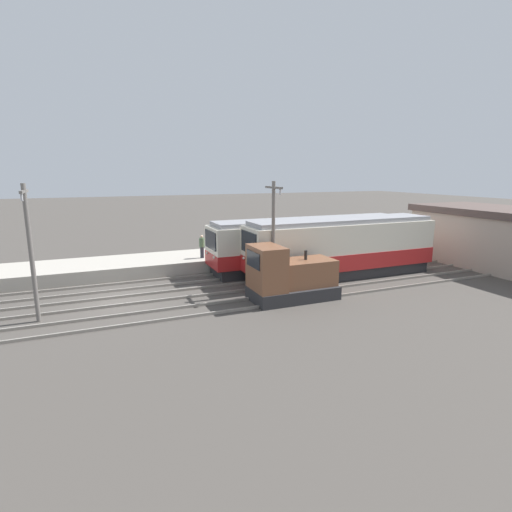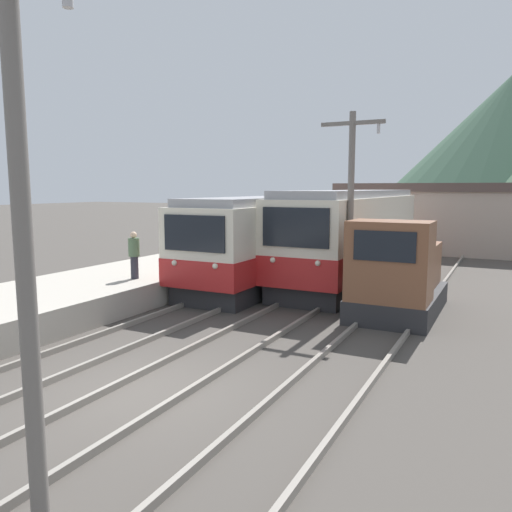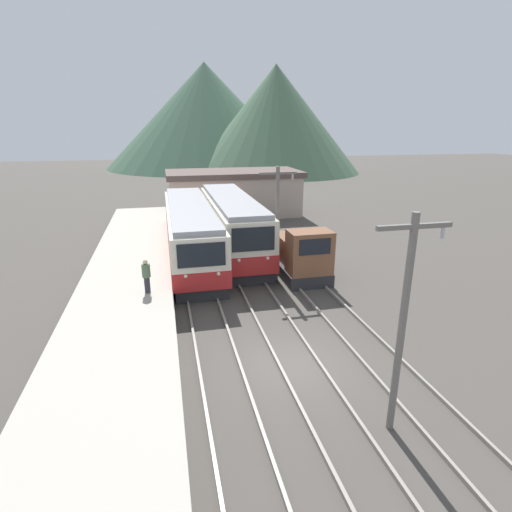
% 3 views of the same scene
% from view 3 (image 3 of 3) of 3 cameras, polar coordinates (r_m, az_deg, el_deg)
% --- Properties ---
extents(ground_plane, '(200.00, 200.00, 0.00)m').
position_cam_3_polar(ground_plane, '(15.00, 5.19, -15.07)').
color(ground_plane, '#47423D').
extents(platform_left, '(4.50, 54.00, 0.84)m').
position_cam_3_polar(platform_left, '(14.35, -20.25, -15.91)').
color(platform_left, '#ADA599').
rests_on(platform_left, ground).
extents(track_left, '(1.54, 60.00, 0.14)m').
position_cam_3_polar(track_left, '(14.47, -5.05, -16.11)').
color(track_left, gray).
rests_on(track_left, ground).
extents(track_center, '(1.54, 60.00, 0.14)m').
position_cam_3_polar(track_center, '(15.02, 5.94, -14.73)').
color(track_center, gray).
rests_on(track_center, ground).
extents(track_right, '(1.54, 60.00, 0.14)m').
position_cam_3_polar(track_right, '(16.14, 16.35, -12.92)').
color(track_right, gray).
rests_on(track_right, ground).
extents(commuter_train_left, '(2.84, 14.74, 3.57)m').
position_cam_3_polar(commuter_train_left, '(25.85, -9.32, 3.17)').
color(commuter_train_left, '#28282B').
rests_on(commuter_train_left, ground).
extents(commuter_train_center, '(2.84, 13.01, 3.82)m').
position_cam_3_polar(commuter_train_center, '(26.74, -3.43, 4.11)').
color(commuter_train_center, '#28282B').
rests_on(commuter_train_center, ground).
extents(shunting_locomotive, '(2.40, 4.64, 3.00)m').
position_cam_3_polar(shunting_locomotive, '(22.63, 6.44, -0.04)').
color(shunting_locomotive, '#28282B').
rests_on(shunting_locomotive, ground).
extents(catenary_mast_near, '(2.00, 0.20, 6.24)m').
position_cam_3_polar(catenary_mast_near, '(11.11, 20.29, -8.42)').
color(catenary_mast_near, slate).
rests_on(catenary_mast_near, ground).
extents(catenary_mast_mid, '(2.00, 0.20, 6.24)m').
position_cam_3_polar(catenary_mast_mid, '(21.38, 3.06, 5.17)').
color(catenary_mast_mid, slate).
rests_on(catenary_mast_mid, ground).
extents(person_on_platform, '(0.38, 0.38, 1.61)m').
position_cam_3_polar(person_on_platform, '(18.93, -15.39, -2.60)').
color(person_on_platform, '#282833').
rests_on(person_on_platform, platform_left).
extents(station_building, '(12.60, 6.30, 4.20)m').
position_cam_3_polar(station_building, '(38.94, -3.20, 9.03)').
color(station_building, '#AD9E8E').
rests_on(station_building, ground).
extents(mountain_backdrop, '(47.80, 49.99, 20.66)m').
position_cam_3_polar(mountain_backdrop, '(84.83, -4.05, 19.19)').
color(mountain_backdrop, '#3D5B47').
rests_on(mountain_backdrop, ground).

